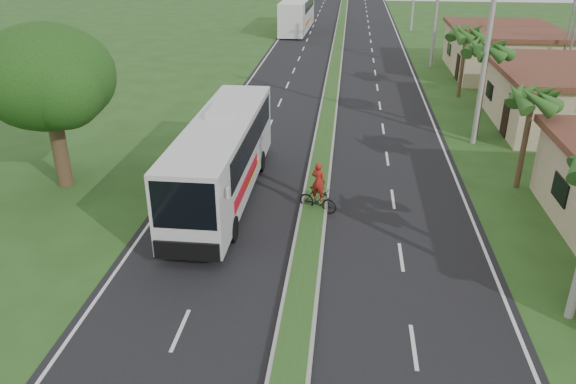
# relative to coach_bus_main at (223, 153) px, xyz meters

# --- Properties ---
(ground) EXTENTS (180.00, 180.00, 0.00)m
(ground) POSITION_rel_coach_bus_main_xyz_m (4.12, -9.44, -2.16)
(ground) COLOR #28491B
(ground) RESTS_ON ground
(road_asphalt) EXTENTS (14.00, 160.00, 0.02)m
(road_asphalt) POSITION_rel_coach_bus_main_xyz_m (4.12, 10.56, -2.15)
(road_asphalt) COLOR black
(road_asphalt) RESTS_ON ground
(median_strip) EXTENTS (1.20, 160.00, 0.18)m
(median_strip) POSITION_rel_coach_bus_main_xyz_m (4.12, 10.56, -2.06)
(median_strip) COLOR gray
(median_strip) RESTS_ON ground
(lane_edge_left) EXTENTS (0.12, 160.00, 0.01)m
(lane_edge_left) POSITION_rel_coach_bus_main_xyz_m (-2.58, 10.56, -2.16)
(lane_edge_left) COLOR silver
(lane_edge_left) RESTS_ON ground
(lane_edge_right) EXTENTS (0.12, 160.00, 0.01)m
(lane_edge_right) POSITION_rel_coach_bus_main_xyz_m (10.82, 10.56, -2.16)
(lane_edge_right) COLOR silver
(lane_edge_right) RESTS_ON ground
(shop_mid) EXTENTS (7.60, 10.60, 3.67)m
(shop_mid) POSITION_rel_coach_bus_main_xyz_m (18.12, 12.56, -0.30)
(shop_mid) COLOR tan
(shop_mid) RESTS_ON ground
(shop_far) EXTENTS (8.60, 11.60, 3.82)m
(shop_far) POSITION_rel_coach_bus_main_xyz_m (18.12, 26.56, -0.23)
(shop_far) COLOR tan
(shop_far) RESTS_ON ground
(palm_verge_b) EXTENTS (2.40, 2.40, 5.05)m
(palm_verge_b) POSITION_rel_coach_bus_main_xyz_m (13.52, 2.56, 2.20)
(palm_verge_b) COLOR #473321
(palm_verge_b) RESTS_ON ground
(palm_verge_c) EXTENTS (2.40, 2.40, 5.85)m
(palm_verge_c) POSITION_rel_coach_bus_main_xyz_m (12.92, 9.56, 2.96)
(palm_verge_c) COLOR #473321
(palm_verge_c) RESTS_ON ground
(palm_verge_d) EXTENTS (2.40, 2.40, 5.25)m
(palm_verge_d) POSITION_rel_coach_bus_main_xyz_m (13.42, 18.56, 2.39)
(palm_verge_d) COLOR #473321
(palm_verge_d) RESTS_ON ground
(shade_tree) EXTENTS (6.30, 6.00, 7.54)m
(shade_tree) POSITION_rel_coach_bus_main_xyz_m (-7.99, 0.57, 2.87)
(shade_tree) COLOR #473321
(shade_tree) RESTS_ON ground
(utility_pole_b) EXTENTS (3.20, 0.28, 12.00)m
(utility_pole_b) POSITION_rel_coach_bus_main_xyz_m (12.59, 8.56, 4.10)
(utility_pole_b) COLOR gray
(utility_pole_b) RESTS_ON ground
(utility_pole_c) EXTENTS (1.60, 0.28, 11.00)m
(utility_pole_c) POSITION_rel_coach_bus_main_xyz_m (12.62, 28.56, 3.52)
(utility_pole_c) COLOR gray
(utility_pole_c) RESTS_ON ground
(coach_bus_main) EXTENTS (2.64, 12.16, 3.92)m
(coach_bus_main) POSITION_rel_coach_bus_main_xyz_m (0.00, 0.00, 0.00)
(coach_bus_main) COLOR silver
(coach_bus_main) RESTS_ON ground
(coach_bus_far) EXTENTS (3.17, 13.03, 3.77)m
(coach_bus_far) POSITION_rel_coach_bus_main_xyz_m (-1.08, 46.77, -0.02)
(coach_bus_far) COLOR white
(coach_bus_far) RESTS_ON ground
(motorcyclist) EXTENTS (1.83, 1.19, 2.28)m
(motorcyclist) POSITION_rel_coach_bus_main_xyz_m (4.30, -0.99, -1.34)
(motorcyclist) COLOR black
(motorcyclist) RESTS_ON ground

